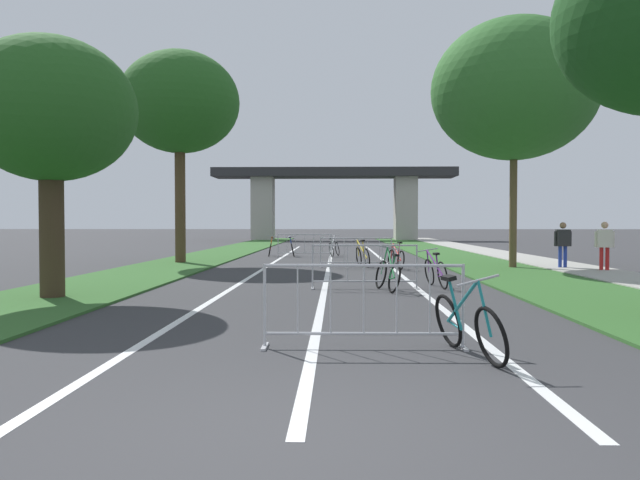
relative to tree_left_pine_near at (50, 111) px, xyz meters
name	(u,v)px	position (x,y,z in m)	size (l,w,h in m)	color
ground_plane	(295,443)	(5.53, -7.95, -3.83)	(300.00, 300.00, 0.00)	#333335
grass_verge_left	(217,254)	(-0.06, 17.28, -3.80)	(3.15, 61.66, 0.05)	#2D5B26
grass_verge_right	(446,255)	(11.12, 17.28, -3.80)	(3.15, 61.66, 0.05)	#2D5B26
sidewalk_path_right	(501,254)	(13.77, 17.28, -3.79)	(2.15, 61.66, 0.08)	#9E9B93
lane_stripe_center	(329,266)	(5.53, 9.89, -3.82)	(0.14, 35.67, 0.01)	silver
lane_stripe_right_lane	(390,266)	(7.74, 9.89, -3.82)	(0.14, 35.67, 0.01)	silver
lane_stripe_left_lane	(269,265)	(3.32, 9.89, -3.82)	(0.14, 35.67, 0.01)	silver
overpass_bridge	(334,189)	(5.53, 43.01, 0.81)	(21.87, 3.74, 6.50)	#2D2D30
tree_left_pine_near	(50,111)	(0.00, 0.00, 0.00)	(3.44, 3.44, 5.33)	#3D2D1E
tree_left_oak_mid	(180,103)	(-0.21, 10.94, 2.33)	(4.57, 4.57, 8.13)	#4C3823
tree_right_pine_far	(514,90)	(11.84, 8.68, 2.25)	(5.60, 5.60, 8.47)	brown
crowd_barrier_nearest	(364,306)	(6.16, -4.68, -3.30)	(2.53, 0.48, 1.05)	#ADADB2
crowd_barrier_second	(365,267)	(6.48, 2.12, -3.30)	(2.54, 0.53, 1.05)	#ADADB2
crowd_barrier_third	(356,253)	(6.48, 8.92, -3.30)	(2.54, 0.52, 1.05)	#ADADB2
crowd_barrier_fourth	(305,245)	(4.32, 15.72, -3.30)	(2.53, 0.45, 1.05)	#ADADB2
bicycle_red_0	(396,258)	(7.82, 8.33, -3.46)	(0.52, 1.70, 0.93)	black
bicycle_silver_1	(334,248)	(5.68, 16.19, -3.45)	(0.59, 1.73, 1.02)	black
bicycle_teal_2	(467,325)	(7.34, -5.17, -3.45)	(0.61, 1.77, 1.01)	black
bicycle_blue_3	(292,248)	(3.71, 16.20, -3.47)	(0.59, 1.71, 0.97)	black
bicycle_green_4	(388,274)	(6.99, 1.70, -3.45)	(0.57, 1.65, 1.03)	black
bicycle_yellow_5	(363,256)	(6.73, 9.41, -3.45)	(0.70, 1.75, 0.98)	black
bicycle_purple_6	(436,272)	(8.21, 2.50, -3.45)	(0.62, 1.67, 0.94)	black
bicycle_orange_7	(270,248)	(2.68, 16.18, -3.45)	(0.54, 1.67, 1.00)	black
pedestrian_in_red_jacket	(563,241)	(13.36, 8.21, -2.86)	(0.58, 0.26, 1.58)	navy
pedestrian_strolling	(605,242)	(14.25, 7.10, -2.85)	(0.56, 0.38, 1.60)	#B21E1E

